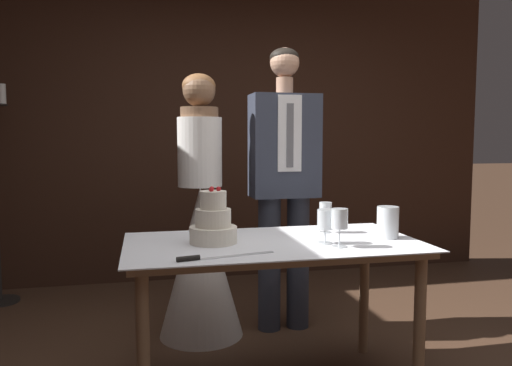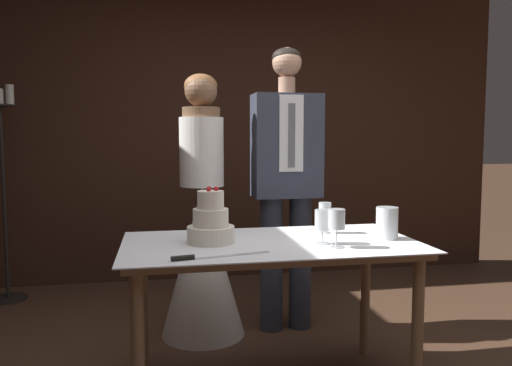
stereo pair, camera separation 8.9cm
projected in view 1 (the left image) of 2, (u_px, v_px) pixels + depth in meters
The scene contains 10 objects.
wall_back at pixel (224, 120), 4.56m from camera, with size 5.13×0.12×2.90m, color #382116.
cake_table at pixel (273, 259), 2.50m from camera, with size 1.46×0.79×0.76m.
tiered_cake at pixel (213, 223), 2.45m from camera, with size 0.23×0.23×0.28m.
cake_knife at pixel (208, 257), 2.13m from camera, with size 0.44×0.11×0.02m.
wine_glass_near at pixel (325, 211), 2.72m from camera, with size 0.07×0.07×0.17m.
wine_glass_middle at pixel (325, 221), 2.44m from camera, with size 0.08×0.08×0.17m.
wine_glass_far at pixel (340, 220), 2.36m from camera, with size 0.08×0.08×0.18m.
hurricane_candle at pixel (388, 223), 2.57m from camera, with size 0.11×0.11×0.16m.
bride at pixel (201, 241), 3.20m from camera, with size 0.54×0.54×1.68m.
groom at pixel (284, 176), 3.28m from camera, with size 0.44×0.25×1.86m.
Camera 1 is at (-0.72, -2.07, 1.28)m, focal length 35.00 mm.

